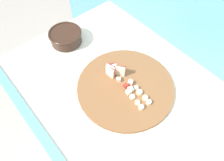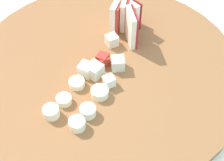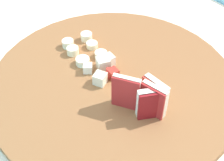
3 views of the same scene
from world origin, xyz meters
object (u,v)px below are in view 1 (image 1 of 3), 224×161
object	(u,v)px
apple_wedge_fan	(113,70)
ceramic_bowl	(66,36)
cutting_board	(126,87)
apple_dice_pile	(128,86)
banana_slice_rows	(141,100)

from	to	relation	value
apple_wedge_fan	ceramic_bowl	world-z (taller)	apple_wedge_fan
cutting_board	ceramic_bowl	bearing A→B (deg)	-174.64
apple_dice_pile	banana_slice_rows	distance (m)	0.08
banana_slice_rows	ceramic_bowl	distance (m)	0.51
apple_wedge_fan	ceramic_bowl	bearing A→B (deg)	-172.94
apple_dice_pile	ceramic_bowl	xyz separation A→B (m)	(-0.43, -0.04, 0.01)
cutting_board	banana_slice_rows	bearing A→B (deg)	-0.61
cutting_board	banana_slice_rows	xyz separation A→B (m)	(0.10, -0.00, 0.01)
cutting_board	ceramic_bowl	xyz separation A→B (m)	(-0.41, -0.04, 0.03)
cutting_board	banana_slice_rows	size ratio (longest dim) A/B	4.95
apple_dice_pile	ceramic_bowl	world-z (taller)	ceramic_bowl
apple_wedge_fan	apple_dice_pile	world-z (taller)	apple_wedge_fan
apple_wedge_fan	apple_dice_pile	bearing A→B (deg)	0.06
cutting_board	apple_wedge_fan	distance (m)	0.09
banana_slice_rows	ceramic_bowl	size ratio (longest dim) A/B	0.52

